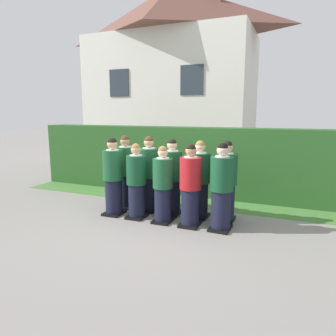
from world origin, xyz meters
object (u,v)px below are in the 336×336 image
student_front_row_4 (221,189)px  student_rear_row_2 (172,179)px  student_front_row_2 (163,187)px  student_rear_row_4 (226,183)px  student_rear_row_3 (200,181)px  student_rear_row_1 (149,176)px  student_front_row_0 (113,178)px  student_front_row_1 (137,183)px  student_rear_row_0 (126,174)px  student_in_red_blazer (190,188)px

student_front_row_4 → student_rear_row_2: (-1.18, 0.49, -0.00)m
student_front_row_2 → student_front_row_4: bearing=1.8°
student_rear_row_4 → student_rear_row_3: bearing=-178.6°
student_front_row_2 → student_rear_row_1: student_rear_row_1 is taller
student_front_row_0 → student_rear_row_4: student_front_row_0 is taller
student_front_row_0 → student_rear_row_4: (2.30, 0.52, -0.01)m
student_front_row_1 → student_rear_row_4: student_rear_row_4 is taller
student_front_row_1 → student_rear_row_2: size_ratio=0.95×
student_rear_row_3 → student_rear_row_4: bearing=1.4°
student_front_row_2 → student_rear_row_3: student_rear_row_3 is taller
student_front_row_2 → student_rear_row_4: bearing=26.5°
student_front_row_4 → student_rear_row_4: 0.53m
student_front_row_1 → student_rear_row_3: 1.30m
student_front_row_1 → student_front_row_2: student_front_row_1 is taller
student_rear_row_0 → student_rear_row_3: bearing=-0.9°
student_front_row_4 → student_rear_row_1: student_rear_row_1 is taller
student_front_row_0 → student_in_red_blazer: (1.74, -0.03, -0.03)m
student_front_row_0 → student_front_row_1: size_ratio=1.06×
student_rear_row_0 → student_in_red_blazer: bearing=-18.0°
student_in_red_blazer → student_front_row_4: size_ratio=0.97×
student_in_red_blazer → student_rear_row_4: (0.56, 0.55, 0.02)m
student_front_row_0 → student_rear_row_3: student_front_row_0 is taller
student_front_row_1 → student_front_row_2: (0.61, -0.03, -0.01)m
student_front_row_0 → student_rear_row_2: bearing=23.1°
student_front_row_1 → student_rear_row_4: bearing=17.0°
student_in_red_blazer → student_front_row_4: student_front_row_4 is taller
student_front_row_4 → student_rear_row_1: (-1.74, 0.52, 0.01)m
student_front_row_0 → student_in_red_blazer: student_front_row_0 is taller
student_rear_row_0 → student_rear_row_1: (0.61, -0.02, -0.00)m
student_front_row_4 → student_rear_row_2: 1.28m
student_front_row_1 → student_rear_row_0: student_rear_row_0 is taller
student_front_row_4 → student_front_row_1: bearing=-179.9°
student_front_row_0 → student_front_row_1: (0.56, -0.01, -0.05)m
student_front_row_0 → student_rear_row_1: (0.59, 0.52, 0.01)m
student_rear_row_1 → student_rear_row_3: (1.16, -0.01, -0.03)m
student_in_red_blazer → student_front_row_4: bearing=2.6°
student_front_row_0 → student_rear_row_4: 2.36m
student_rear_row_3 → student_rear_row_4: 0.55m
student_front_row_2 → student_rear_row_3: (0.59, 0.55, 0.04)m
student_rear_row_0 → student_rear_row_4: 2.31m
student_front_row_2 → student_rear_row_1: 0.80m
student_front_row_1 → student_rear_row_2: student_rear_row_2 is taller
student_in_red_blazer → student_rear_row_4: size_ratio=0.98×
student_front_row_1 → student_rear_row_3: size_ratio=0.97×
student_rear_row_4 → student_rear_row_2: bearing=-178.2°
student_rear_row_3 → student_rear_row_4: size_ratio=0.99×
student_in_red_blazer → student_front_row_0: bearing=179.0°
student_in_red_blazer → student_front_row_2: bearing=-179.1°
student_rear_row_0 → student_front_row_4: bearing=-13.0°
student_front_row_0 → student_front_row_2: student_front_row_0 is taller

